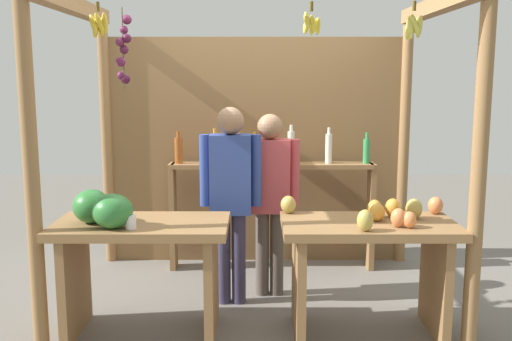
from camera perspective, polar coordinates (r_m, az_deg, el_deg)
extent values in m
plane|color=slate|center=(4.91, 0.00, -12.15)|extent=(12.00, 12.00, 0.00)
cylinder|color=olive|center=(3.95, -21.11, -0.02)|extent=(0.10, 0.10, 2.39)
cylinder|color=olive|center=(3.94, 21.11, -0.03)|extent=(0.10, 0.10, 2.39)
cylinder|color=olive|center=(5.73, -14.37, 2.98)|extent=(0.10, 0.10, 2.39)
cylinder|color=olive|center=(5.73, 14.41, 2.98)|extent=(0.10, 0.10, 2.39)
cube|color=olive|center=(4.82, -17.78, 15.28)|extent=(0.12, 1.98, 0.12)
cube|color=olive|center=(4.82, 17.80, 15.28)|extent=(0.12, 1.98, 0.12)
cube|color=brown|center=(5.58, 0.02, 1.88)|extent=(2.84, 0.04, 2.16)
cylinder|color=brown|center=(3.94, -15.19, 15.26)|extent=(0.02, 0.02, 0.06)
ellipsoid|color=gold|center=(3.91, -14.54, 13.81)|extent=(0.04, 0.06, 0.14)
ellipsoid|color=gold|center=(3.95, -14.81, 13.47)|extent=(0.05, 0.05, 0.14)
ellipsoid|color=gold|center=(3.96, -15.29, 13.52)|extent=(0.06, 0.05, 0.14)
ellipsoid|color=gold|center=(3.93, -15.41, 13.32)|extent=(0.04, 0.08, 0.14)
ellipsoid|color=gold|center=(3.90, -15.59, 13.68)|extent=(0.08, 0.07, 0.14)
ellipsoid|color=gold|center=(3.90, -15.03, 13.78)|extent=(0.08, 0.06, 0.14)
cylinder|color=brown|center=(3.89, 15.36, 15.33)|extent=(0.02, 0.02, 0.06)
ellipsoid|color=#D1CC4C|center=(3.89, 15.83, 13.41)|extent=(0.04, 0.09, 0.15)
ellipsoid|color=#D1CC4C|center=(3.92, 15.27, 13.27)|extent=(0.09, 0.05, 0.15)
ellipsoid|color=#D1CC4C|center=(3.89, 14.81, 13.33)|extent=(0.05, 0.06, 0.15)
ellipsoid|color=#D1CC4C|center=(3.86, 14.99, 13.43)|extent=(0.05, 0.05, 0.15)
ellipsoid|color=#D1CC4C|center=(3.86, 15.46, 13.58)|extent=(0.09, 0.05, 0.15)
cylinder|color=brown|center=(3.81, 5.55, 15.74)|extent=(0.02, 0.02, 0.06)
ellipsoid|color=yellow|center=(3.81, 6.16, 13.90)|extent=(0.04, 0.06, 0.12)
ellipsoid|color=yellow|center=(3.83, 5.68, 13.86)|extent=(0.06, 0.05, 0.12)
ellipsoid|color=yellow|center=(3.81, 5.04, 13.95)|extent=(0.06, 0.07, 0.12)
ellipsoid|color=yellow|center=(3.77, 5.11, 14.48)|extent=(0.06, 0.06, 0.12)
ellipsoid|color=yellow|center=(3.78, 5.72, 14.16)|extent=(0.06, 0.05, 0.12)
cylinder|color=#4C422D|center=(4.17, -12.81, 11.61)|extent=(0.01, 0.01, 0.55)
sphere|color=#601E42|center=(4.20, -12.48, 14.27)|extent=(0.07, 0.07, 0.07)
sphere|color=#601E42|center=(4.20, -12.75, 13.32)|extent=(0.06, 0.06, 0.06)
sphere|color=#47142D|center=(4.16, -12.47, 12.55)|extent=(0.06, 0.06, 0.06)
sphere|color=#601E42|center=(4.17, -13.12, 12.17)|extent=(0.06, 0.06, 0.06)
sphere|color=#511938|center=(4.18, -12.73, 11.51)|extent=(0.06, 0.06, 0.06)
sphere|color=#601E42|center=(4.16, -13.06, 10.36)|extent=(0.07, 0.07, 0.07)
sphere|color=#601E42|center=(4.19, -13.01, 9.06)|extent=(0.06, 0.06, 0.06)
sphere|color=#47142D|center=(4.19, -12.61, 8.76)|extent=(0.07, 0.07, 0.07)
cube|color=olive|center=(4.08, -11.12, -5.38)|extent=(1.19, 0.64, 0.06)
cube|color=olive|center=(4.31, -17.29, -10.41)|extent=(0.06, 0.58, 0.74)
cube|color=olive|center=(4.13, -4.31, -10.87)|extent=(0.06, 0.58, 0.74)
ellipsoid|color=#2D7533|center=(3.92, -13.82, -3.88)|extent=(0.38, 0.38, 0.23)
ellipsoid|color=#2D7533|center=(4.10, -15.76, -3.40)|extent=(0.29, 0.29, 0.23)
cylinder|color=white|center=(3.89, -12.11, -4.97)|extent=(0.07, 0.07, 0.09)
cube|color=olive|center=(4.07, 11.10, -5.39)|extent=(1.19, 0.64, 0.06)
cube|color=olive|center=(4.13, 4.29, -10.88)|extent=(0.06, 0.58, 0.74)
cube|color=olive|center=(4.31, 17.29, -10.43)|extent=(0.06, 0.58, 0.74)
ellipsoid|color=#B79E47|center=(3.81, 10.74, -4.84)|extent=(0.11, 0.11, 0.14)
ellipsoid|color=#E07F47|center=(3.96, 13.88, -4.52)|extent=(0.10, 0.10, 0.13)
ellipsoid|color=#B79E47|center=(4.24, 3.26, -3.35)|extent=(0.12, 0.12, 0.13)
ellipsoid|color=#E07F47|center=(4.41, 17.29, -3.30)|extent=(0.13, 0.13, 0.13)
ellipsoid|color=#E07F47|center=(3.95, 14.90, -4.70)|extent=(0.10, 0.10, 0.11)
ellipsoid|color=gold|center=(4.09, 11.89, -4.04)|extent=(0.13, 0.13, 0.12)
ellipsoid|color=#B79E47|center=(4.21, 15.32, -3.64)|extent=(0.16, 0.16, 0.14)
ellipsoid|color=gold|center=(4.22, 13.36, -3.59)|extent=(0.14, 0.14, 0.14)
ellipsoid|color=gold|center=(4.18, 11.64, -3.70)|extent=(0.11, 0.11, 0.13)
cube|color=olive|center=(5.49, -8.06, -4.47)|extent=(0.05, 0.20, 1.00)
cube|color=olive|center=(5.54, 11.28, -4.43)|extent=(0.05, 0.20, 1.00)
cube|color=olive|center=(5.34, 1.67, 0.49)|extent=(1.85, 0.22, 0.04)
cylinder|color=#994C1E|center=(5.37, -7.53, 1.96)|extent=(0.07, 0.07, 0.24)
cylinder|color=#994C1E|center=(5.35, -7.56, 3.55)|extent=(0.03, 0.03, 0.06)
cylinder|color=gold|center=(5.33, -3.98, 2.10)|extent=(0.06, 0.06, 0.26)
cylinder|color=gold|center=(5.32, -4.00, 3.82)|extent=(0.03, 0.03, 0.06)
cylinder|color=gold|center=(5.32, -0.10, 1.94)|extent=(0.06, 0.06, 0.23)
cylinder|color=gold|center=(5.31, -0.10, 3.50)|extent=(0.03, 0.03, 0.06)
cylinder|color=silver|center=(5.33, 3.54, 2.27)|extent=(0.06, 0.06, 0.29)
cylinder|color=silver|center=(5.31, 3.56, 4.17)|extent=(0.03, 0.03, 0.06)
cylinder|color=silver|center=(5.36, 7.23, 2.13)|extent=(0.06, 0.06, 0.27)
cylinder|color=silver|center=(5.34, 7.26, 3.90)|extent=(0.03, 0.03, 0.06)
cylinder|color=#338C4C|center=(5.42, 10.88, 1.87)|extent=(0.06, 0.06, 0.23)
cylinder|color=#338C4C|center=(5.40, 10.92, 3.37)|extent=(0.03, 0.03, 0.06)
cylinder|color=#3A3655|center=(4.66, -3.12, -8.59)|extent=(0.11, 0.11, 0.73)
cylinder|color=#3A3655|center=(4.65, -1.63, -8.60)|extent=(0.11, 0.11, 0.73)
cube|color=#2D428C|center=(4.50, -2.43, -0.38)|extent=(0.32, 0.19, 0.62)
cylinder|color=#2D428C|center=(4.50, -4.98, 0.01)|extent=(0.08, 0.08, 0.56)
cylinder|color=#2D428C|center=(4.49, 0.12, 0.01)|extent=(0.08, 0.08, 0.56)
sphere|color=#997051|center=(4.45, -2.47, 4.90)|extent=(0.21, 0.21, 0.21)
cylinder|color=brown|center=(4.83, 0.70, -8.12)|extent=(0.11, 0.11, 0.70)
cylinder|color=brown|center=(4.83, 2.13, -8.12)|extent=(0.11, 0.11, 0.70)
cube|color=#BF474C|center=(4.68, 1.45, -0.53)|extent=(0.32, 0.19, 0.59)
cylinder|color=#BF474C|center=(4.67, -1.00, -0.17)|extent=(0.08, 0.08, 0.53)
cylinder|color=#BF474C|center=(4.68, 3.90, -0.17)|extent=(0.08, 0.08, 0.53)
sphere|color=#997051|center=(4.63, 1.47, 4.33)|extent=(0.20, 0.20, 0.20)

